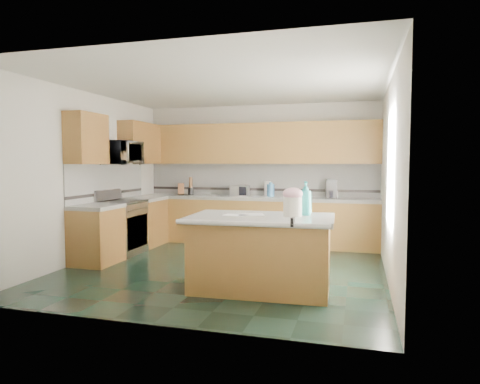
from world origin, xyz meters
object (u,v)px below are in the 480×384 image
(island_top, at_px, (261,218))
(toaster_oven, at_px, (240,191))
(island_base, at_px, (261,255))
(treat_jar, at_px, (293,207))
(coffee_maker, at_px, (331,189))
(soap_bottle_island, at_px, (305,198))
(knife_block, at_px, (181,189))

(island_top, distance_m, toaster_oven, 3.13)
(island_top, xyz_separation_m, toaster_oven, (-1.09, 2.93, 0.14))
(island_base, distance_m, toaster_oven, 3.18)
(treat_jar, xyz_separation_m, coffee_maker, (0.28, 2.90, 0.05))
(island_top, relative_size, soap_bottle_island, 4.16)
(knife_block, distance_m, toaster_oven, 1.24)
(knife_block, xyz_separation_m, toaster_oven, (1.24, 0.00, -0.01))
(island_top, height_order, knife_block, knife_block)
(island_base, distance_m, treat_jar, 0.72)
(treat_jar, distance_m, soap_bottle_island, 0.23)
(treat_jar, distance_m, coffee_maker, 2.91)
(treat_jar, relative_size, coffee_maker, 0.68)
(toaster_oven, bearing_deg, soap_bottle_island, -66.49)
(soap_bottle_island, distance_m, coffee_maker, 2.74)
(island_base, bearing_deg, toaster_oven, 107.88)
(island_top, distance_m, knife_block, 3.75)
(soap_bottle_island, xyz_separation_m, toaster_oven, (-1.61, 2.71, -0.11))
(island_base, xyz_separation_m, island_top, (0.00, 0.00, 0.46))
(island_top, xyz_separation_m, soap_bottle_island, (0.51, 0.22, 0.24))
(soap_bottle_island, bearing_deg, coffee_maker, 66.15)
(soap_bottle_island, bearing_deg, island_top, -178.05)
(island_top, bearing_deg, coffee_maker, 74.86)
(island_base, relative_size, soap_bottle_island, 3.92)
(island_base, relative_size, knife_block, 7.40)
(island_top, bearing_deg, soap_bottle_island, 20.20)
(soap_bottle_island, bearing_deg, treat_jar, -152.25)
(soap_bottle_island, height_order, coffee_maker, soap_bottle_island)
(treat_jar, bearing_deg, island_top, -171.23)
(island_base, distance_m, knife_block, 3.79)
(island_top, height_order, coffee_maker, coffee_maker)
(toaster_oven, relative_size, coffee_maker, 1.05)
(knife_block, distance_m, coffee_maker, 2.99)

